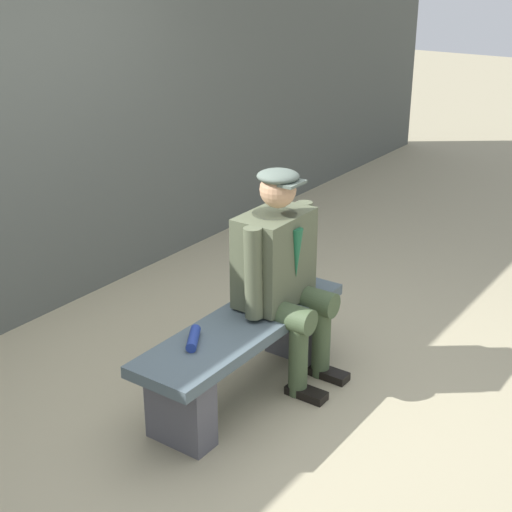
{
  "coord_description": "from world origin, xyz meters",
  "views": [
    {
      "loc": [
        3.0,
        2.2,
        2.39
      ],
      "look_at": [
        -0.12,
        0.0,
        0.81
      ],
      "focal_mm": 52.96,
      "sensor_mm": 36.0,
      "label": 1
    }
  ],
  "objects": [
    {
      "name": "rolled_magazine",
      "position": [
        0.35,
        -0.07,
        0.49
      ],
      "size": [
        0.21,
        0.16,
        0.05
      ],
      "primitive_type": "cylinder",
      "rotation": [
        0.0,
        1.57,
        0.57
      ],
      "color": "navy",
      "rests_on": "bench"
    },
    {
      "name": "seated_man",
      "position": [
        -0.3,
        0.05,
        0.7
      ],
      "size": [
        0.63,
        0.58,
        1.26
      ],
      "color": "#4E543E",
      "rests_on": "ground"
    },
    {
      "name": "bench",
      "position": [
        0.0,
        0.0,
        0.31
      ],
      "size": [
        1.49,
        0.42,
        0.46
      ],
      "color": "#48565E",
      "rests_on": "ground"
    },
    {
      "name": "ground_plane",
      "position": [
        0.0,
        0.0,
        0.0
      ],
      "size": [
        30.0,
        30.0,
        0.0
      ],
      "primitive_type": "plane",
      "color": "tan"
    },
    {
      "name": "stadium_wall",
      "position": [
        0.0,
        -1.85,
        1.14
      ],
      "size": [
        12.0,
        0.24,
        2.28
      ],
      "primitive_type": "cube",
      "color": "#4D524C",
      "rests_on": "ground"
    }
  ]
}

